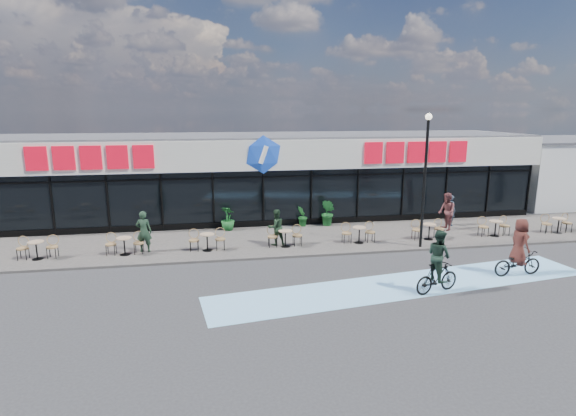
{
  "coord_description": "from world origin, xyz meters",
  "views": [
    {
      "loc": [
        -2.51,
        -15.26,
        5.96
      ],
      "look_at": [
        0.68,
        3.5,
        1.78
      ],
      "focal_mm": 28.0,
      "sensor_mm": 36.0,
      "label": 1
    }
  ],
  "objects": [
    {
      "name": "potted_plant_mid",
      "position": [
        3.29,
        6.51,
        0.79
      ],
      "size": [
        0.84,
        0.92,
        1.38
      ],
      "primitive_type": "imported",
      "rotation": [
        0.0,
        0.0,
        5.07
      ],
      "color": "#185722",
      "rests_on": "sidewalk"
    },
    {
      "name": "bike_lane",
      "position": [
        4.0,
        -1.5,
        0.01
      ],
      "size": [
        14.17,
        4.13,
        0.01
      ],
      "primitive_type": "cube",
      "rotation": [
        0.0,
        0.0,
        0.14
      ],
      "color": "#76B3DF",
      "rests_on": "ground"
    },
    {
      "name": "bistro_set_7",
      "position": [
        10.6,
        3.38,
        0.56
      ],
      "size": [
        1.54,
        0.62,
        0.9
      ],
      "color": "tan",
      "rests_on": "sidewalk"
    },
    {
      "name": "cyclist_a",
      "position": [
        4.71,
        -2.29,
        0.92
      ],
      "size": [
        1.8,
        0.97,
        2.16
      ],
      "color": "black",
      "rests_on": "ground"
    },
    {
      "name": "lamp_post",
      "position": [
        6.35,
        2.3,
        3.46
      ],
      "size": [
        0.28,
        0.28,
        5.72
      ],
      "color": "black",
      "rests_on": "sidewalk"
    },
    {
      "name": "bistro_set_8",
      "position": [
        13.95,
        3.38,
        0.56
      ],
      "size": [
        1.54,
        0.62,
        0.9
      ],
      "color": "tan",
      "rests_on": "sidewalk"
    },
    {
      "name": "building",
      "position": [
        -0.0,
        9.93,
        2.34
      ],
      "size": [
        30.6,
        6.57,
        4.75
      ],
      "color": "black",
      "rests_on": "ground"
    },
    {
      "name": "bistro_set_3",
      "position": [
        -2.82,
        3.38,
        0.56
      ],
      "size": [
        1.54,
        0.62,
        0.9
      ],
      "color": "tan",
      "rests_on": "sidewalk"
    },
    {
      "name": "bistro_set_2",
      "position": [
        -6.18,
        3.38,
        0.56
      ],
      "size": [
        1.54,
        0.62,
        0.9
      ],
      "color": "tan",
      "rests_on": "sidewalk"
    },
    {
      "name": "neighbour_building",
      "position": [
        20.5,
        11.0,
        2.06
      ],
      "size": [
        9.2,
        7.2,
        4.11
      ],
      "color": "silver",
      "rests_on": "ground"
    },
    {
      "name": "potted_plant_right",
      "position": [
        1.97,
        6.58,
        0.64
      ],
      "size": [
        0.61,
        0.69,
        1.08
      ],
      "primitive_type": "imported",
      "rotation": [
        0.0,
        0.0,
        4.46
      ],
      "color": "#18541F",
      "rests_on": "sidewalk"
    },
    {
      "name": "bistro_set_6",
      "position": [
        7.24,
        3.38,
        0.56
      ],
      "size": [
        1.54,
        0.62,
        0.9
      ],
      "color": "tan",
      "rests_on": "sidewalk"
    },
    {
      "name": "bistro_set_4",
      "position": [
        0.53,
        3.38,
        0.56
      ],
      "size": [
        1.54,
        0.62,
        0.9
      ],
      "color": "tan",
      "rests_on": "sidewalk"
    },
    {
      "name": "pedestrian_b",
      "position": [
        9.54,
        5.56,
        0.89
      ],
      "size": [
        0.54,
        0.67,
        1.59
      ],
      "primitive_type": "imported",
      "rotation": [
        0.0,
        0.0,
        1.88
      ],
      "color": "#2C3745",
      "rests_on": "sidewalk"
    },
    {
      "name": "ground",
      "position": [
        0.0,
        0.0,
        0.0
      ],
      "size": [
        120.0,
        120.0,
        0.0
      ],
      "primitive_type": "plane",
      "color": "#28282B",
      "rests_on": "ground"
    },
    {
      "name": "potted_plant_left",
      "position": [
        -1.83,
        6.53,
        0.69
      ],
      "size": [
        0.92,
        0.92,
        1.18
      ],
      "primitive_type": "imported",
      "rotation": [
        0.0,
        0.0,
        2.56
      ],
      "color": "#185521",
      "rests_on": "sidewalk"
    },
    {
      "name": "patron_left",
      "position": [
        -5.42,
        3.62,
        0.98
      ],
      "size": [
        0.68,
        0.49,
        1.75
      ],
      "primitive_type": "imported",
      "rotation": [
        0.0,
        0.0,
        3.03
      ],
      "color": "#1A2F1F",
      "rests_on": "sidewalk"
    },
    {
      "name": "sidewalk",
      "position": [
        0.0,
        4.5,
        0.05
      ],
      "size": [
        44.0,
        5.0,
        0.1
      ],
      "primitive_type": "cube",
      "color": "#544E4A",
      "rests_on": "ground"
    },
    {
      "name": "pedestrian_a",
      "position": [
        8.87,
        4.74,
        1.03
      ],
      "size": [
        0.77,
        0.95,
        1.87
      ],
      "primitive_type": "imported",
      "rotation": [
        0.0,
        0.0,
        -1.64
      ],
      "color": "#582D2E",
      "rests_on": "sidewalk"
    },
    {
      "name": "patron_right",
      "position": [
        0.17,
        3.66,
        0.9
      ],
      "size": [
        0.92,
        0.81,
        1.6
      ],
      "primitive_type": "imported",
      "rotation": [
        0.0,
        0.0,
        3.45
      ],
      "color": "black",
      "rests_on": "sidewalk"
    },
    {
      "name": "cyclist_b",
      "position": [
        8.39,
        -1.3,
        0.8
      ],
      "size": [
        1.88,
        0.84,
        2.14
      ],
      "color": "black",
      "rests_on": "ground"
    },
    {
      "name": "bistro_set_5",
      "position": [
        3.89,
        3.38,
        0.56
      ],
      "size": [
        1.54,
        0.62,
        0.9
      ],
      "color": "tan",
      "rests_on": "sidewalk"
    },
    {
      "name": "bistro_set_1",
      "position": [
        -9.53,
        3.38,
        0.56
      ],
      "size": [
        1.54,
        0.62,
        0.9
      ],
      "color": "tan",
      "rests_on": "sidewalk"
    }
  ]
}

